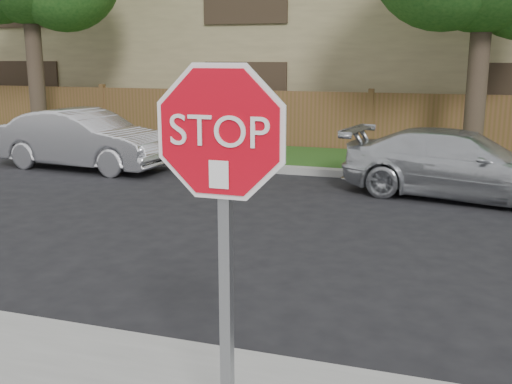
% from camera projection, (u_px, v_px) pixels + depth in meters
% --- Properties ---
extents(ground, '(90.00, 90.00, 0.00)m').
position_uv_depth(ground, '(189.00, 351.00, 5.27)').
color(ground, black).
rests_on(ground, ground).
extents(far_curb, '(70.00, 0.30, 0.15)m').
position_uv_depth(far_curb, '(348.00, 173.00, 12.79)').
color(far_curb, gray).
rests_on(far_curb, ground).
extents(grass_strip, '(70.00, 3.00, 0.12)m').
position_uv_depth(grass_strip, '(360.00, 161.00, 14.32)').
color(grass_strip, '#1E4714').
rests_on(grass_strip, ground).
extents(fence, '(70.00, 0.12, 1.60)m').
position_uv_depth(fence, '(370.00, 124.00, 15.64)').
color(fence, brown).
rests_on(fence, ground).
extents(apartment_building, '(35.20, 9.20, 7.20)m').
position_uv_depth(apartment_building, '(396.00, 25.00, 20.21)').
color(apartment_building, '#897C55').
rests_on(apartment_building, ground).
extents(stop_sign, '(1.01, 0.13, 2.55)m').
position_uv_depth(stop_sign, '(222.00, 191.00, 3.21)').
color(stop_sign, gray).
rests_on(stop_sign, sidewalk_near).
extents(sedan_left, '(4.21, 1.80, 1.35)m').
position_uv_depth(sedan_left, '(85.00, 139.00, 13.62)').
color(sedan_left, silver).
rests_on(sedan_left, ground).
extents(sedan_right, '(4.46, 2.42, 1.23)m').
position_uv_depth(sedan_right, '(460.00, 164.00, 10.84)').
color(sedan_right, silver).
rests_on(sedan_right, ground).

